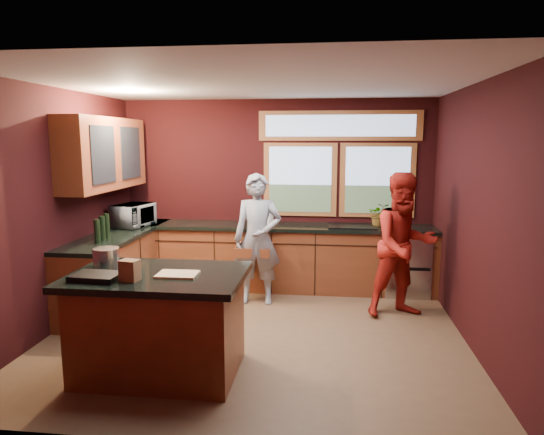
% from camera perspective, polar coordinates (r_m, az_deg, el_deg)
% --- Properties ---
extents(floor, '(4.50, 4.50, 0.00)m').
position_cam_1_polar(floor, '(5.52, -1.87, -13.51)').
color(floor, brown).
rests_on(floor, ground).
extents(room_shell, '(4.52, 4.02, 2.71)m').
position_cam_1_polar(room_shell, '(5.54, -7.61, 5.68)').
color(room_shell, black).
rests_on(room_shell, ground).
extents(back_counter, '(4.50, 0.64, 0.93)m').
position_cam_1_polar(back_counter, '(6.96, 1.85, -4.66)').
color(back_counter, '#5A2D15').
rests_on(back_counter, floor).
extents(left_counter, '(0.64, 2.30, 0.93)m').
position_cam_1_polar(left_counter, '(6.69, -17.56, -5.63)').
color(left_counter, '#5A2D15').
rests_on(left_counter, floor).
extents(island, '(1.55, 1.05, 0.95)m').
position_cam_1_polar(island, '(4.63, -13.08, -11.97)').
color(island, '#5A2D15').
rests_on(island, floor).
extents(person_grey, '(0.63, 0.42, 1.70)m').
position_cam_1_polar(person_grey, '(6.29, -1.70, -2.55)').
color(person_grey, slate).
rests_on(person_grey, floor).
extents(person_red, '(1.02, 0.91, 1.75)m').
position_cam_1_polar(person_red, '(6.03, 15.27, -3.18)').
color(person_red, '#9E1A12').
rests_on(person_red, floor).
extents(microwave, '(0.49, 0.63, 0.31)m').
position_cam_1_polar(microwave, '(6.99, -15.98, 0.24)').
color(microwave, '#999999').
rests_on(microwave, left_counter).
extents(potted_plant, '(0.29, 0.26, 0.33)m').
position_cam_1_polar(potted_plant, '(6.90, 12.48, 0.33)').
color(potted_plant, '#999999').
rests_on(potted_plant, back_counter).
extents(paper_towel, '(0.12, 0.12, 0.28)m').
position_cam_1_polar(paper_towel, '(6.87, -0.34, 0.31)').
color(paper_towel, silver).
rests_on(paper_towel, back_counter).
extents(cutting_board, '(0.35, 0.25, 0.02)m').
position_cam_1_polar(cutting_board, '(4.37, -11.05, -6.59)').
color(cutting_board, tan).
rests_on(cutting_board, island).
extents(stock_pot, '(0.24, 0.24, 0.18)m').
position_cam_1_polar(stock_pot, '(4.80, -18.91, -4.49)').
color(stock_pot, '#B3B3B8').
rests_on(stock_pot, island).
extents(paper_bag, '(0.17, 0.14, 0.18)m').
position_cam_1_polar(paper_bag, '(4.29, -16.38, -5.99)').
color(paper_bag, brown).
rests_on(paper_bag, island).
extents(black_tray, '(0.41, 0.30, 0.05)m').
position_cam_1_polar(black_tray, '(4.43, -19.94, -6.55)').
color(black_tray, black).
rests_on(black_tray, island).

